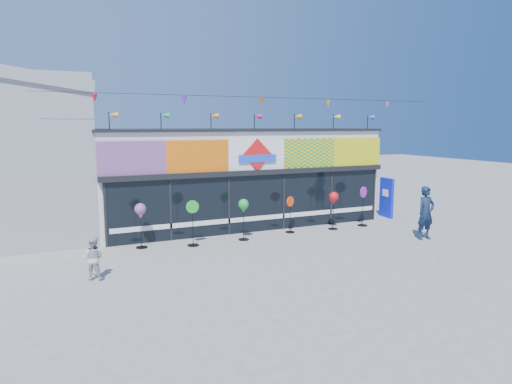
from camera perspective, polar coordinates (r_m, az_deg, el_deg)
ground at (r=15.53m, az=5.31°, el=-7.57°), size 80.00×80.00×0.00m
kite_shop at (r=20.43m, az=-2.81°, el=2.15°), size 16.00×5.70×5.31m
blue_sign at (r=22.02m, az=16.00°, el=-0.67°), size 0.21×0.92×1.83m
spinner_0 at (r=16.28m, az=-14.25°, el=-2.47°), size 0.40×0.40×1.58m
spinner_1 at (r=16.28m, az=-7.91°, el=-3.72°), size 0.46×0.42×1.64m
spinner_2 at (r=16.88m, az=-1.56°, el=-1.91°), size 0.39×0.39×1.55m
spinner_3 at (r=18.19m, az=4.29°, el=-2.69°), size 0.39×0.37×1.46m
spinner_4 at (r=18.89m, az=9.68°, el=-0.92°), size 0.39×0.39×1.56m
spinner_5 at (r=19.86m, az=13.24°, el=-1.61°), size 0.45×0.43×1.69m
adult_man at (r=18.18m, az=20.47°, el=-2.47°), size 0.74×0.49×2.00m
child at (r=13.51m, az=-19.67°, el=-7.79°), size 0.68×0.57×1.21m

